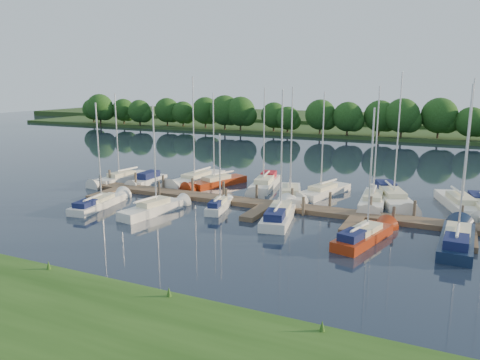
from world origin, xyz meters
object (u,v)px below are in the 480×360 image
at_px(dock, 266,207).
at_px(sailboat_n_0, 121,180).
at_px(sailboat_n_5, 290,196).
at_px(sailboat_s_2, 219,206).
at_px(motorboat, 147,180).

relative_size(dock, sailboat_n_0, 3.95).
bearing_deg(sailboat_n_0, sailboat_n_5, -169.78).
xyz_separation_m(dock, sailboat_n_5, (0.83, 4.07, 0.08)).
bearing_deg(sailboat_n_0, dock, 177.91).
bearing_deg(sailboat_n_0, sailboat_s_2, 168.48).
relative_size(sailboat_n_0, sailboat_s_2, 1.46).
relative_size(dock, motorboat, 7.14).
height_order(dock, sailboat_n_0, sailboat_n_0).
relative_size(sailboat_n_5, sailboat_s_2, 1.58).
bearing_deg(motorboat, dock, 165.52).
relative_size(sailboat_n_0, sailboat_n_5, 0.93).
xyz_separation_m(dock, sailboat_s_2, (-3.57, -2.01, 0.12)).
xyz_separation_m(sailboat_n_0, motorboat, (3.02, 0.71, 0.05)).
xyz_separation_m(motorboat, sailboat_n_5, (16.46, -0.06, -0.05)).
height_order(dock, motorboat, motorboat).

